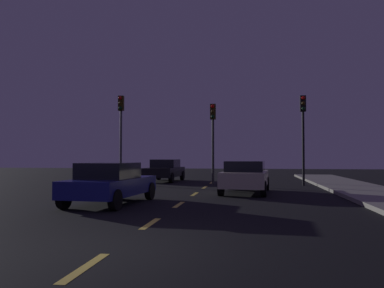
{
  "coord_description": "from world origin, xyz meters",
  "views": [
    {
      "loc": [
        2.39,
        -6.71,
        1.62
      ],
      "look_at": [
        -0.83,
        15.06,
        2.33
      ],
      "focal_mm": 36.87,
      "sensor_mm": 36.0,
      "label": 1
    }
  ],
  "objects_px": {
    "traffic_signal_right": "(303,123)",
    "traffic_signal_left": "(121,122)",
    "car_oncoming_far": "(165,170)",
    "car_stopped_ahead": "(245,176)",
    "car_adjacent_lane": "(111,183)",
    "traffic_signal_center": "(213,128)"
  },
  "relations": [
    {
      "from": "car_adjacent_lane",
      "to": "traffic_signal_right",
      "type": "bearing_deg",
      "value": 51.73
    },
    {
      "from": "traffic_signal_right",
      "to": "car_adjacent_lane",
      "type": "bearing_deg",
      "value": -128.27
    },
    {
      "from": "car_stopped_ahead",
      "to": "traffic_signal_right",
      "type": "bearing_deg",
      "value": 57.55
    },
    {
      "from": "car_stopped_ahead",
      "to": "car_adjacent_lane",
      "type": "height_order",
      "value": "car_stopped_ahead"
    },
    {
      "from": "traffic_signal_center",
      "to": "car_stopped_ahead",
      "type": "relative_size",
      "value": 1.06
    },
    {
      "from": "traffic_signal_left",
      "to": "car_adjacent_lane",
      "type": "height_order",
      "value": "traffic_signal_left"
    },
    {
      "from": "traffic_signal_left",
      "to": "car_oncoming_far",
      "type": "bearing_deg",
      "value": 52.21
    },
    {
      "from": "traffic_signal_left",
      "to": "car_oncoming_far",
      "type": "xyz_separation_m",
      "value": [
        2.11,
        2.72,
        -2.95
      ]
    },
    {
      "from": "car_stopped_ahead",
      "to": "traffic_signal_center",
      "type": "bearing_deg",
      "value": 111.08
    },
    {
      "from": "traffic_signal_right",
      "to": "car_adjacent_lane",
      "type": "distance_m",
      "value": 12.75
    },
    {
      "from": "traffic_signal_center",
      "to": "traffic_signal_right",
      "type": "xyz_separation_m",
      "value": [
        5.09,
        0.0,
        0.24
      ]
    },
    {
      "from": "traffic_signal_center",
      "to": "traffic_signal_right",
      "type": "height_order",
      "value": "traffic_signal_right"
    },
    {
      "from": "car_stopped_ahead",
      "to": "traffic_signal_left",
      "type": "bearing_deg",
      "value": 146.33
    },
    {
      "from": "traffic_signal_left",
      "to": "car_stopped_ahead",
      "type": "height_order",
      "value": "traffic_signal_left"
    },
    {
      "from": "traffic_signal_right",
      "to": "car_oncoming_far",
      "type": "xyz_separation_m",
      "value": [
        -8.54,
        2.72,
        -2.8
      ]
    },
    {
      "from": "traffic_signal_right",
      "to": "traffic_signal_left",
      "type": "bearing_deg",
      "value": 180.0
    },
    {
      "from": "traffic_signal_center",
      "to": "car_stopped_ahead",
      "type": "height_order",
      "value": "traffic_signal_center"
    },
    {
      "from": "car_stopped_ahead",
      "to": "car_oncoming_far",
      "type": "distance_m",
      "value": 9.39
    },
    {
      "from": "car_adjacent_lane",
      "to": "car_oncoming_far",
      "type": "relative_size",
      "value": 1.04
    },
    {
      "from": "traffic_signal_left",
      "to": "car_stopped_ahead",
      "type": "xyz_separation_m",
      "value": [
        7.48,
        -4.98,
        -2.95
      ]
    },
    {
      "from": "traffic_signal_left",
      "to": "traffic_signal_right",
      "type": "height_order",
      "value": "traffic_signal_left"
    },
    {
      "from": "car_stopped_ahead",
      "to": "car_oncoming_far",
      "type": "xyz_separation_m",
      "value": [
        -5.37,
        7.7,
        -0.0
      ]
    }
  ]
}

